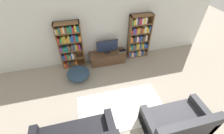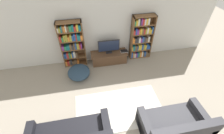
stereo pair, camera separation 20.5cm
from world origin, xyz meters
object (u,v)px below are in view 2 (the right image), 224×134
Objects in this scene: bookshelf_right at (141,38)px; tv_stand at (109,57)px; television at (109,46)px; laptop at (124,51)px; bookshelf_left at (72,44)px; beanbag_ottoman at (79,72)px; couch_right_sofa at (174,126)px.

bookshelf_right is 1.26× the size of tv_stand.
laptop is at bearing -3.74° from television.
bookshelf_left is at bearing 175.35° from laptop.
tv_stand is 0.65m from laptop.
beanbag_ottoman reaches higher than tv_stand.
bookshelf_left is 1.08× the size of couch_right_sofa.
bookshelf_left reaches higher than couch_right_sofa.
bookshelf_left is 1.00× the size of bookshelf_right.
beanbag_ottoman is at bearing -150.37° from television.
bookshelf_right is 3.41m from couch_right_sofa.
laptop is at bearing -4.65° from bookshelf_left.
bookshelf_left is 2.03m from laptop.
bookshelf_right is 1.33m from television.
bookshelf_right is at bearing 86.64° from couch_right_sofa.
bookshelf_right is at bearing 5.13° from television.
bookshelf_right reaches higher than laptop.
television is (0.00, 0.03, 0.51)m from tv_stand.
tv_stand is (1.35, -0.15, -0.71)m from bookshelf_left.
couch_right_sofa is 3.45m from beanbag_ottoman.
couch_right_sofa is (1.12, -3.21, 0.06)m from tv_stand.
bookshelf_left is 2.67m from bookshelf_right.
television is (1.35, -0.12, -0.20)m from bookshelf_left.
bookshelf_left reaches higher than television.
bookshelf_right is 2.28× the size of beanbag_ottoman.
bookshelf_right reaches higher than couch_right_sofa.
bookshelf_left reaches higher than tv_stand.
laptop is 1.96m from beanbag_ottoman.
laptop is (0.61, -0.01, 0.23)m from tv_stand.
television is 1.05× the size of beanbag_ottoman.
bookshelf_left is 1.26× the size of tv_stand.
bookshelf_left is 6.05× the size of laptop.
couch_right_sofa is (1.12, -3.23, -0.45)m from television.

